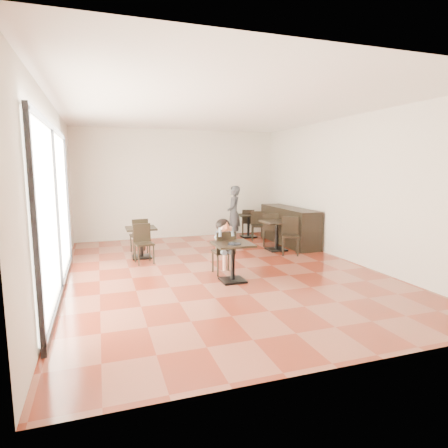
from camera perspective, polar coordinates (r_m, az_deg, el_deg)
name	(u,v)px	position (r m, az deg, el deg)	size (l,w,h in m)	color
floor	(220,270)	(7.72, -0.63, -7.05)	(6.00, 8.00, 0.01)	brown
ceiling	(220,109)	(7.52, -0.68, 17.15)	(6.00, 8.00, 0.01)	white
wall_back	(179,184)	(11.32, -6.93, 6.06)	(6.00, 0.01, 3.20)	beige
wall_front	(345,216)	(3.86, 17.94, 1.10)	(6.00, 0.01, 3.20)	beige
wall_left	(55,196)	(7.13, -24.33, 3.97)	(0.01, 8.00, 3.20)	beige
wall_right	(347,189)	(8.85, 18.25, 5.04)	(0.01, 8.00, 3.20)	beige
storefront_window	(55,210)	(6.64, -24.38, 1.96)	(0.04, 4.50, 2.60)	white
child_table	(233,262)	(6.90, 1.33, -5.86)	(0.68, 0.68, 0.72)	black
child_chair	(223,252)	(7.39, -0.12, -4.31)	(0.39, 0.39, 0.86)	black
child	(223,247)	(7.36, -0.12, -3.46)	(0.39, 0.54, 1.09)	gray
plate	(235,244)	(6.72, 1.63, -3.03)	(0.24, 0.24, 0.01)	black
pizza_slice	(226,228)	(7.11, 0.36, -0.62)	(0.25, 0.19, 0.06)	tan
adult_patron	(234,213)	(10.79, 1.50, 1.67)	(0.57, 0.38, 1.57)	#3E3F44
cafe_table_mid	(276,236)	(9.58, 7.99, -1.78)	(0.71, 0.71, 0.75)	black
cafe_table_left	(141,243)	(8.91, -12.48, -2.79)	(0.68, 0.68, 0.71)	black
cafe_table_back	(248,226)	(11.34, 3.74, -0.27)	(0.65, 0.65, 0.69)	black
chair_mid_a	(270,229)	(10.09, 7.09, -0.80)	(0.40, 0.40, 0.90)	black
chair_mid_b	(290,236)	(9.13, 10.07, -1.85)	(0.40, 0.40, 0.90)	black
chair_left_a	(139,236)	(9.43, -12.86, -1.73)	(0.39, 0.39, 0.86)	black
chair_left_b	(144,244)	(8.36, -12.09, -3.01)	(0.39, 0.39, 0.86)	black
chair_back_a	(248,222)	(11.55, 3.65, 0.24)	(0.37, 0.37, 0.83)	black
chair_back_b	(258,226)	(10.85, 5.17, -0.31)	(0.37, 0.37, 0.83)	black
service_counter	(289,226)	(10.45, 9.86, -0.26)	(0.60, 2.40, 1.00)	black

